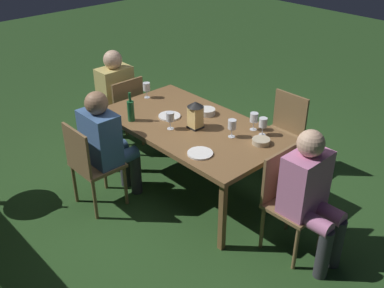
{
  "coord_description": "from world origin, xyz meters",
  "views": [
    {
      "loc": [
        -2.81,
        2.6,
        2.66
      ],
      "look_at": [
        0.0,
        0.0,
        0.51
      ],
      "focal_mm": 42.1,
      "sensor_mm": 36.0,
      "label": 1
    }
  ],
  "objects_px": {
    "wine_glass_b": "(254,118)",
    "wine_glass_d": "(170,117)",
    "plate_b": "(169,116)",
    "wine_glass_a": "(263,123)",
    "person_in_blue": "(107,141)",
    "wine_glass_e": "(232,125)",
    "wine_glass_c": "(147,87)",
    "chair_side_left_a": "(282,131)",
    "person_in_pink": "(311,192)",
    "green_bottle_on_table": "(131,110)",
    "dining_table": "(192,129)",
    "bowl_olives": "(207,111)",
    "chair_head_near": "(288,197)",
    "lantern_centerpiece": "(195,113)",
    "bowl_bread": "(261,141)",
    "chair_side_right_b": "(90,163)",
    "plate_a": "(200,153)",
    "chair_head_far": "(123,109)"
  },
  "relations": [
    {
      "from": "wine_glass_b",
      "to": "wine_glass_d",
      "type": "height_order",
      "value": "same"
    },
    {
      "from": "plate_b",
      "to": "wine_glass_b",
      "type": "bearing_deg",
      "value": -151.96
    },
    {
      "from": "wine_glass_a",
      "to": "wine_glass_b",
      "type": "bearing_deg",
      "value": -9.1
    },
    {
      "from": "person_in_blue",
      "to": "wine_glass_b",
      "type": "height_order",
      "value": "person_in_blue"
    },
    {
      "from": "wine_glass_e",
      "to": "wine_glass_c",
      "type": "bearing_deg",
      "value": 0.66
    },
    {
      "from": "chair_side_left_a",
      "to": "person_in_pink",
      "type": "bearing_deg",
      "value": 136.43
    },
    {
      "from": "green_bottle_on_table",
      "to": "person_in_blue",
      "type": "bearing_deg",
      "value": 98.28
    },
    {
      "from": "dining_table",
      "to": "bowl_olives",
      "type": "xyz_separation_m",
      "value": [
        0.06,
        -0.26,
        0.08
      ]
    },
    {
      "from": "wine_glass_c",
      "to": "dining_table",
      "type": "bearing_deg",
      "value": 174.57
    },
    {
      "from": "chair_head_near",
      "to": "person_in_pink",
      "type": "relative_size",
      "value": 0.76
    },
    {
      "from": "lantern_centerpiece",
      "to": "bowl_bread",
      "type": "xyz_separation_m",
      "value": [
        -0.62,
        -0.21,
        -0.12
      ]
    },
    {
      "from": "chair_head_near",
      "to": "wine_glass_d",
      "type": "relative_size",
      "value": 5.15
    },
    {
      "from": "chair_head_near",
      "to": "chair_side_right_b",
      "type": "height_order",
      "value": "same"
    },
    {
      "from": "lantern_centerpiece",
      "to": "plate_a",
      "type": "relative_size",
      "value": 1.21
    },
    {
      "from": "bowl_olives",
      "to": "bowl_bread",
      "type": "xyz_separation_m",
      "value": [
        -0.75,
        0.07,
        -0.01
      ]
    },
    {
      "from": "chair_side_left_a",
      "to": "chair_side_right_b",
      "type": "height_order",
      "value": "same"
    },
    {
      "from": "wine_glass_a",
      "to": "plate_b",
      "type": "distance_m",
      "value": 0.95
    },
    {
      "from": "person_in_blue",
      "to": "bowl_olives",
      "type": "bearing_deg",
      "value": -109.93
    },
    {
      "from": "bowl_olives",
      "to": "lantern_centerpiece",
      "type": "bearing_deg",
      "value": 115.22
    },
    {
      "from": "chair_side_right_b",
      "to": "wine_glass_a",
      "type": "relative_size",
      "value": 5.15
    },
    {
      "from": "wine_glass_a",
      "to": "wine_glass_e",
      "type": "distance_m",
      "value": 0.28
    },
    {
      "from": "person_in_blue",
      "to": "plate_b",
      "type": "xyz_separation_m",
      "value": [
        -0.14,
        -0.65,
        0.1
      ]
    },
    {
      "from": "chair_side_left_a",
      "to": "bowl_olives",
      "type": "height_order",
      "value": "chair_side_left_a"
    },
    {
      "from": "wine_glass_d",
      "to": "bowl_bread",
      "type": "height_order",
      "value": "wine_glass_d"
    },
    {
      "from": "person_in_blue",
      "to": "chair_side_left_a",
      "type": "bearing_deg",
      "value": -117.06
    },
    {
      "from": "plate_b",
      "to": "bowl_bread",
      "type": "distance_m",
      "value": 0.99
    },
    {
      "from": "wine_glass_b",
      "to": "bowl_bread",
      "type": "relative_size",
      "value": 1.06
    },
    {
      "from": "chair_side_left_a",
      "to": "bowl_olives",
      "type": "bearing_deg",
      "value": 53.74
    },
    {
      "from": "chair_head_far",
      "to": "chair_head_near",
      "type": "relative_size",
      "value": 1.0
    },
    {
      "from": "person_in_pink",
      "to": "green_bottle_on_table",
      "type": "xyz_separation_m",
      "value": [
        1.81,
        0.38,
        0.2
      ]
    },
    {
      "from": "bowl_bread",
      "to": "wine_glass_a",
      "type": "bearing_deg",
      "value": -54.27
    },
    {
      "from": "chair_side_right_b",
      "to": "wine_glass_c",
      "type": "height_order",
      "value": "wine_glass_c"
    },
    {
      "from": "person_in_blue",
      "to": "bowl_bread",
      "type": "relative_size",
      "value": 7.24
    },
    {
      "from": "bowl_olives",
      "to": "plate_b",
      "type": "bearing_deg",
      "value": 56.06
    },
    {
      "from": "chair_side_right_b",
      "to": "plate_a",
      "type": "xyz_separation_m",
      "value": [
        -0.87,
        -0.57,
        0.25
      ]
    },
    {
      "from": "person_in_pink",
      "to": "wine_glass_b",
      "type": "bearing_deg",
      "value": -21.21
    },
    {
      "from": "chair_side_left_a",
      "to": "plate_b",
      "type": "xyz_separation_m",
      "value": [
        0.68,
        0.95,
        0.25
      ]
    },
    {
      "from": "dining_table",
      "to": "person_in_pink",
      "type": "relative_size",
      "value": 1.58
    },
    {
      "from": "dining_table",
      "to": "bowl_olives",
      "type": "relative_size",
      "value": 10.97
    },
    {
      "from": "person_in_pink",
      "to": "person_in_blue",
      "type": "bearing_deg",
      "value": 21.74
    },
    {
      "from": "wine_glass_b",
      "to": "plate_b",
      "type": "distance_m",
      "value": 0.85
    },
    {
      "from": "chair_side_left_a",
      "to": "wine_glass_d",
      "type": "bearing_deg",
      "value": 66.92
    },
    {
      "from": "chair_side_left_a",
      "to": "wine_glass_d",
      "type": "distance_m",
      "value": 1.26
    },
    {
      "from": "chair_side_left_a",
      "to": "chair_head_near",
      "type": "height_order",
      "value": "same"
    },
    {
      "from": "wine_glass_e",
      "to": "dining_table",
      "type": "bearing_deg",
      "value": 11.77
    },
    {
      "from": "dining_table",
      "to": "wine_glass_a",
      "type": "bearing_deg",
      "value": -151.52
    },
    {
      "from": "dining_table",
      "to": "plate_b",
      "type": "height_order",
      "value": "plate_b"
    },
    {
      "from": "green_bottle_on_table",
      "to": "wine_glass_d",
      "type": "relative_size",
      "value": 1.72
    },
    {
      "from": "wine_glass_e",
      "to": "bowl_olives",
      "type": "bearing_deg",
      "value": -18.99
    },
    {
      "from": "wine_glass_a",
      "to": "plate_a",
      "type": "bearing_deg",
      "value": 78.35
    }
  ]
}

